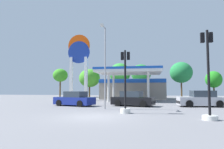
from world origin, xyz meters
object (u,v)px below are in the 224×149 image
(traffic_signal_0, at_px, (209,88))
(tree_5, at_px, (214,79))
(car_1, at_px, (75,99))
(tree_0, at_px, (60,75))
(corner_streetlamp, at_px, (105,59))
(tree_2, at_px, (120,73))
(car_0, at_px, (133,99))
(station_pole_sign, at_px, (79,59))
(tree_3, at_px, (141,73))
(tree_4, at_px, (181,72))
(traffic_signal_1, at_px, (125,90))
(tree_1, at_px, (90,78))
(car_2, at_px, (201,99))

(traffic_signal_0, bearing_deg, tree_5, 73.36)
(car_1, distance_m, tree_0, 25.29)
(car_1, bearing_deg, corner_streetlamp, -37.85)
(tree_2, bearing_deg, car_0, -78.57)
(station_pole_sign, bearing_deg, tree_3, 46.94)
(tree_3, height_order, tree_4, tree_4)
(traffic_signal_0, relative_size, traffic_signal_1, 1.12)
(tree_3, distance_m, tree_5, 14.09)
(car_0, height_order, traffic_signal_1, traffic_signal_1)
(car_0, relative_size, tree_1, 0.74)
(traffic_signal_0, relative_size, corner_streetlamp, 0.71)
(tree_0, bearing_deg, tree_2, 1.31)
(station_pole_sign, relative_size, traffic_signal_0, 2.03)
(station_pole_sign, height_order, tree_3, station_pole_sign)
(traffic_signal_0, relative_size, tree_1, 0.82)
(tree_2, xyz_separation_m, tree_4, (12.11, -1.17, -0.07))
(tree_2, distance_m, tree_5, 18.32)
(car_0, distance_m, tree_2, 22.45)
(tree_0, height_order, corner_streetlamp, corner_streetlamp)
(tree_0, distance_m, corner_streetlamp, 29.36)
(station_pole_sign, relative_size, car_2, 2.26)
(tree_4, height_order, corner_streetlamp, corner_streetlamp)
(car_2, bearing_deg, traffic_signal_0, -100.74)
(station_pole_sign, distance_m, traffic_signal_0, 23.00)
(tree_1, bearing_deg, tree_5, -0.40)
(station_pole_sign, bearing_deg, tree_1, 99.09)
(tree_0, height_order, tree_1, tree_0)
(tree_1, bearing_deg, traffic_signal_1, -68.53)
(station_pole_sign, height_order, tree_5, station_pole_sign)
(car_2, bearing_deg, car_1, -174.17)
(tree_2, relative_size, tree_4, 1.03)
(traffic_signal_0, height_order, tree_1, tree_1)
(car_2, relative_size, traffic_signal_1, 1.01)
(tree_0, relative_size, tree_1, 1.02)
(tree_2, relative_size, corner_streetlamp, 1.01)
(traffic_signal_1, xyz_separation_m, tree_1, (-11.00, 27.98, 2.49))
(traffic_signal_1, height_order, tree_5, tree_5)
(tree_1, height_order, tree_5, tree_1)
(tree_3, bearing_deg, traffic_signal_1, -90.29)
(tree_4, bearing_deg, traffic_signal_0, -95.63)
(car_0, relative_size, car_2, 0.99)
(tree_4, xyz_separation_m, tree_5, (6.16, 1.20, -1.35))
(traffic_signal_1, xyz_separation_m, tree_2, (-4.34, 27.77, 3.40))
(car_2, distance_m, tree_4, 20.39)
(car_2, bearing_deg, tree_4, 86.72)
(car_0, xyz_separation_m, car_1, (-5.84, -0.76, -0.01))
(traffic_signal_0, xyz_separation_m, corner_streetlamp, (-6.97, 4.86, 2.49))
(tree_1, relative_size, tree_2, 0.85)
(station_pole_sign, relative_size, car_0, 2.27)
(car_1, bearing_deg, station_pole_sign, 107.63)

